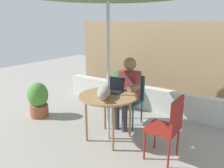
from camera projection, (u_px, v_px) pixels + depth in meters
ground_plane at (109, 139)px, 3.55m from camera, size 14.00×14.00×0.00m
fence_back at (163, 62)px, 5.11m from camera, size 4.65×0.08×1.85m
planter_wall_low at (148, 99)px, 4.69m from camera, size 4.18×0.20×0.50m
patio_table at (108, 99)px, 3.37m from camera, size 0.91×0.91×0.74m
chair_occupied at (132, 95)px, 4.01m from camera, size 0.40×0.40×0.90m
chair_empty at (169, 124)px, 2.87m from camera, size 0.41×0.41×0.90m
person_seated at (128, 89)px, 3.84m from camera, size 0.48×0.48×1.24m
laptop at (114, 87)px, 3.54m from camera, size 0.32×0.28×0.21m
cat at (104, 93)px, 3.19m from camera, size 0.35×0.61×0.17m
potted_plant_near_fence at (38, 99)px, 4.32m from camera, size 0.40×0.40×0.70m
potted_plant_by_chair at (122, 87)px, 4.74m from camera, size 0.52×0.52×0.86m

